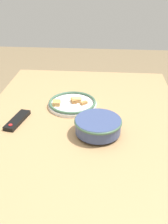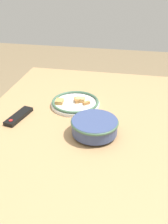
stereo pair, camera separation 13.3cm
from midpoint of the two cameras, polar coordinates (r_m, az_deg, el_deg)
name	(u,v)px [view 2 (the right image)]	position (r m, az deg, el deg)	size (l,w,h in m)	color
dining_table	(79,138)	(1.33, 1.81, -5.73)	(1.49, 1.05, 0.76)	tan
noodle_bowl	(95,126)	(1.21, 5.47, -3.18)	(0.22, 0.22, 0.08)	#384775
food_plate	(75,103)	(1.47, 0.67, 1.94)	(0.27, 0.27, 0.04)	white
tv_remote	(19,116)	(1.38, -11.37, -0.99)	(0.19, 0.09, 0.02)	black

